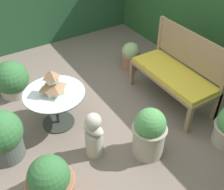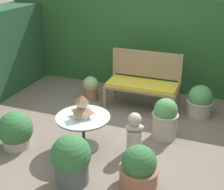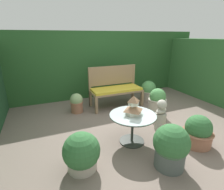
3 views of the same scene
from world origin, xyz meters
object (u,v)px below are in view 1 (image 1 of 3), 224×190
(garden_bench, at_px, (173,76))
(potted_plant_table_far, at_px, (12,80))
(potted_plant_patio_mid, at_px, (50,181))
(potted_plant_table_near, at_px, (131,55))
(pagoda_birdhouse, at_px, (52,84))
(patio_table, at_px, (55,99))
(potted_plant_path_edge, at_px, (2,136))
(potted_plant_bench_right, at_px, (149,133))
(garden_bust, at_px, (94,135))

(garden_bench, height_order, potted_plant_table_far, potted_plant_table_far)
(potted_plant_patio_mid, bearing_deg, potted_plant_table_near, 127.15)
(garden_bench, bearing_deg, potted_plant_patio_mid, -75.09)
(potted_plant_table_near, xyz_separation_m, potted_plant_patio_mid, (1.58, -2.09, -0.00))
(garden_bench, bearing_deg, pagoda_birdhouse, -104.58)
(garden_bench, height_order, patio_table, patio_table)
(potted_plant_table_far, bearing_deg, potted_plant_table_near, 80.16)
(pagoda_birdhouse, height_order, potted_plant_path_edge, pagoda_birdhouse)
(pagoda_birdhouse, xyz_separation_m, potted_plant_table_near, (-0.62, 1.60, -0.42))
(garden_bench, distance_m, potted_plant_table_near, 1.04)
(potted_plant_table_near, distance_m, potted_plant_path_edge, 2.47)
(potted_plant_bench_right, bearing_deg, garden_bust, -120.22)
(garden_bench, xyz_separation_m, pagoda_birdhouse, (-0.41, -1.59, 0.24))
(potted_plant_bench_right, bearing_deg, potted_plant_patio_mid, -92.91)
(garden_bust, bearing_deg, potted_plant_path_edge, -140.96)
(garden_bench, relative_size, potted_plant_table_near, 2.79)
(pagoda_birdhouse, bearing_deg, garden_bench, 75.42)
(patio_table, height_order, potted_plant_patio_mid, potted_plant_patio_mid)
(patio_table, bearing_deg, potted_plant_bench_right, 34.56)
(potted_plant_table_far, bearing_deg, potted_plant_bench_right, 27.14)
(pagoda_birdhouse, relative_size, potted_plant_bench_right, 0.50)
(pagoda_birdhouse, distance_m, potted_plant_table_far, 1.07)
(garden_bench, height_order, garden_bust, garden_bust)
(garden_bust, relative_size, potted_plant_path_edge, 0.96)
(garden_bench, distance_m, potted_plant_bench_right, 1.08)
(patio_table, xyz_separation_m, potted_plant_patio_mid, (0.97, -0.49, -0.17))
(potted_plant_table_far, bearing_deg, potted_plant_path_edge, -20.67)
(potted_plant_path_edge, bearing_deg, potted_plant_bench_right, 59.74)
(pagoda_birdhouse, xyz_separation_m, garden_bust, (0.71, 0.16, -0.36))
(potted_plant_bench_right, bearing_deg, potted_plant_table_near, 151.46)
(potted_plant_patio_mid, bearing_deg, garden_bust, 111.65)
(patio_table, relative_size, potted_plant_patio_mid, 1.46)
(potted_plant_bench_right, xyz_separation_m, potted_plant_path_edge, (-0.84, -1.44, -0.00))
(potted_plant_bench_right, bearing_deg, patio_table, -145.44)
(potted_plant_table_near, bearing_deg, potted_plant_bench_right, -28.54)
(garden_bust, bearing_deg, potted_plant_bench_right, 39.11)
(potted_plant_bench_right, bearing_deg, pagoda_birdhouse, -145.44)
(pagoda_birdhouse, bearing_deg, potted_plant_path_edge, -75.61)
(potted_plant_bench_right, relative_size, potted_plant_patio_mid, 1.22)
(potted_plant_bench_right, height_order, potted_plant_path_edge, potted_plant_bench_right)
(garden_bust, height_order, potted_plant_bench_right, potted_plant_bench_right)
(pagoda_birdhouse, height_order, potted_plant_table_far, pagoda_birdhouse)
(garden_bench, xyz_separation_m, potted_plant_patio_mid, (0.55, -2.08, -0.18))
(potted_plant_bench_right, distance_m, potted_plant_table_near, 1.87)
(garden_bench, relative_size, garden_bust, 2.11)
(garden_bust, relative_size, potted_plant_table_far, 1.13)
(patio_table, relative_size, potted_plant_path_edge, 1.21)
(potted_plant_table_near, relative_size, potted_plant_patio_mid, 0.88)
(garden_bust, xyz_separation_m, potted_plant_path_edge, (-0.52, -0.89, 0.02))
(garden_bust, distance_m, potted_plant_bench_right, 0.63)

